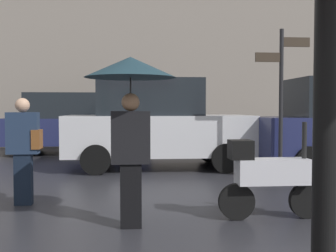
{
  "coord_description": "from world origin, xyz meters",
  "views": [
    {
      "loc": [
        -0.51,
        -2.43,
        1.41
      ],
      "look_at": [
        0.21,
        5.66,
        1.06
      ],
      "focal_mm": 44.4,
      "sensor_mm": 36.0,
      "label": 1
    }
  ],
  "objects_px": {
    "pedestrian_with_bag": "(24,144)",
    "parked_car_right": "(156,124)",
    "pedestrian_with_umbrella": "(131,89)",
    "parked_scooter": "(269,176)",
    "parked_car_left": "(75,123)",
    "street_signpost": "(281,89)"
  },
  "relations": [
    {
      "from": "pedestrian_with_umbrella",
      "to": "parked_car_right",
      "type": "bearing_deg",
      "value": 10.71
    },
    {
      "from": "pedestrian_with_bag",
      "to": "parked_car_right",
      "type": "distance_m",
      "value": 4.17
    },
    {
      "from": "parked_car_right",
      "to": "street_signpost",
      "type": "bearing_deg",
      "value": -45.84
    },
    {
      "from": "parked_scooter",
      "to": "street_signpost",
      "type": "height_order",
      "value": "street_signpost"
    },
    {
      "from": "pedestrian_with_bag",
      "to": "street_signpost",
      "type": "distance_m",
      "value": 4.88
    },
    {
      "from": "street_signpost",
      "to": "pedestrian_with_bag",
      "type": "bearing_deg",
      "value": -159.1
    },
    {
      "from": "parked_car_right",
      "to": "street_signpost",
      "type": "distance_m",
      "value": 3.09
    },
    {
      "from": "parked_car_right",
      "to": "street_signpost",
      "type": "height_order",
      "value": "street_signpost"
    },
    {
      "from": "parked_car_left",
      "to": "parked_scooter",
      "type": "bearing_deg",
      "value": -57.89
    },
    {
      "from": "parked_scooter",
      "to": "pedestrian_with_bag",
      "type": "bearing_deg",
      "value": -178.11
    },
    {
      "from": "parked_car_left",
      "to": "parked_car_right",
      "type": "distance_m",
      "value": 4.03
    },
    {
      "from": "parked_scooter",
      "to": "parked_car_right",
      "type": "xyz_separation_m",
      "value": [
        -1.15,
        4.67,
        0.48
      ]
    },
    {
      "from": "pedestrian_with_umbrella",
      "to": "street_signpost",
      "type": "relative_size",
      "value": 0.68
    },
    {
      "from": "pedestrian_with_bag",
      "to": "parked_car_left",
      "type": "height_order",
      "value": "parked_car_left"
    },
    {
      "from": "street_signpost",
      "to": "parked_scooter",
      "type": "bearing_deg",
      "value": -113.06
    },
    {
      "from": "parked_car_right",
      "to": "pedestrian_with_umbrella",
      "type": "bearing_deg",
      "value": -104.26
    },
    {
      "from": "parked_car_left",
      "to": "parked_car_right",
      "type": "bearing_deg",
      "value": -46.36
    },
    {
      "from": "pedestrian_with_umbrella",
      "to": "parked_car_left",
      "type": "height_order",
      "value": "pedestrian_with_umbrella"
    },
    {
      "from": "parked_car_right",
      "to": "street_signpost",
      "type": "xyz_separation_m",
      "value": [
        2.34,
        -1.86,
        0.75
      ]
    },
    {
      "from": "street_signpost",
      "to": "pedestrian_with_umbrella",
      "type": "bearing_deg",
      "value": -134.2
    },
    {
      "from": "pedestrian_with_umbrella",
      "to": "street_signpost",
      "type": "xyz_separation_m",
      "value": [
        2.93,
        3.02,
        0.16
      ]
    },
    {
      "from": "street_signpost",
      "to": "parked_car_left",
      "type": "bearing_deg",
      "value": 132.04
    }
  ]
}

